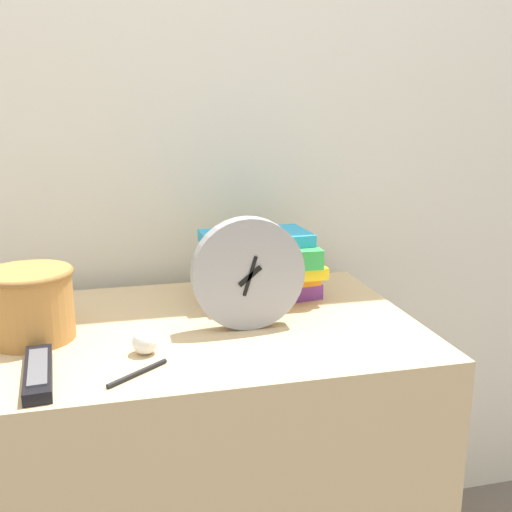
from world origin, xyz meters
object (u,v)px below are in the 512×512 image
object	(u,v)px
book_stack	(264,265)
crumpled_paper_ball	(145,341)
basket	(30,302)
pen	(138,373)
desk_clock	(248,274)
tv_remote	(38,372)

from	to	relation	value
book_stack	crumpled_paper_ball	size ratio (longest dim) A/B	5.80
book_stack	crumpled_paper_ball	world-z (taller)	book_stack
basket	pen	size ratio (longest dim) A/B	1.64
basket	crumpled_paper_ball	size ratio (longest dim) A/B	3.62
desk_clock	pen	size ratio (longest dim) A/B	2.18
book_stack	tv_remote	distance (m)	0.55
book_stack	tv_remote	xyz separation A→B (m)	(-0.45, -0.31, -0.07)
book_stack	pen	world-z (taller)	book_stack
basket	crumpled_paper_ball	xyz separation A→B (m)	(0.20, -0.12, -0.05)
desk_clock	basket	bearing A→B (deg)	174.44
basket	tv_remote	bearing A→B (deg)	-81.16
tv_remote	crumpled_paper_ball	distance (m)	0.18
desk_clock	tv_remote	world-z (taller)	desk_clock
basket	crumpled_paper_ball	distance (m)	0.24
tv_remote	desk_clock	bearing A→B (deg)	20.43
desk_clock	tv_remote	distance (m)	0.41
basket	pen	bearing A→B (deg)	-48.30
pen	tv_remote	bearing A→B (deg)	170.75
basket	pen	xyz separation A→B (m)	(0.18, -0.20, -0.07)
crumpled_paper_ball	desk_clock	bearing A→B (deg)	21.48
crumpled_paper_ball	pen	size ratio (longest dim) A/B	0.45
book_stack	tv_remote	bearing A→B (deg)	-145.34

